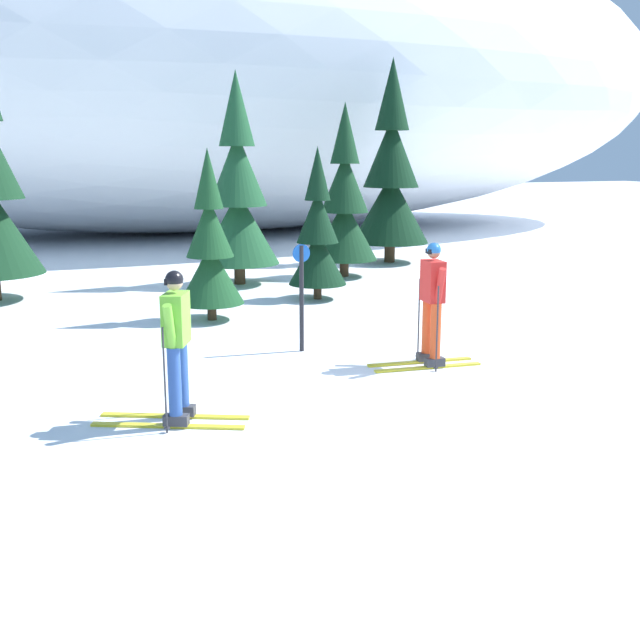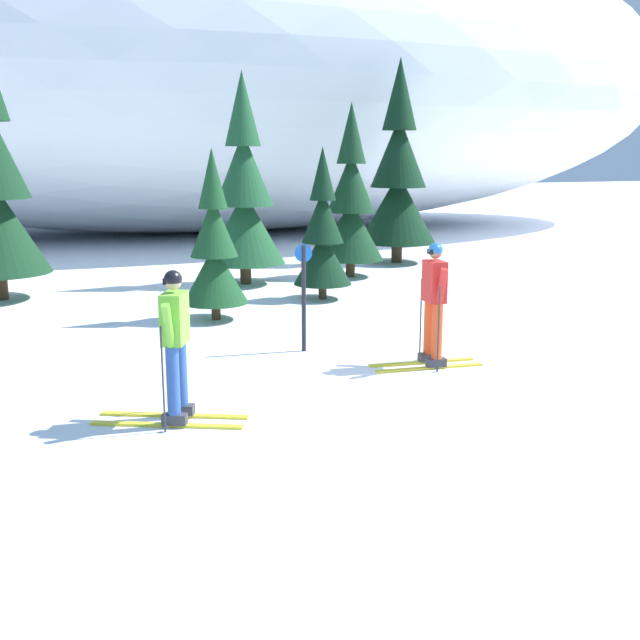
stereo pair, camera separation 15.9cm
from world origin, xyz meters
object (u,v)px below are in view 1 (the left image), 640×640
object	(u,v)px
skier_red_jacket	(432,302)
pine_tree_center	(238,197)
skier_lime_jacket	(176,344)
pine_tree_far_right	(391,179)
pine_tree_center_left	(210,250)
pine_tree_right	(345,205)
trail_marker_post	(302,292)
pine_tree_center_right	(318,236)

from	to	relation	value
skier_red_jacket	pine_tree_center	size ratio (longest dim) A/B	0.37
skier_lime_jacket	pine_tree_far_right	bearing A→B (deg)	53.20
pine_tree_center_left	pine_tree_right	size ratio (longest dim) A/B	0.74
pine_tree_center_left	pine_tree_right	bearing A→B (deg)	41.48
pine_tree_center_left	trail_marker_post	xyz separation A→B (m)	(0.76, -2.79, -0.37)
skier_red_jacket	pine_tree_center	distance (m)	8.08
pine_tree_center_left	pine_tree_center	size ratio (longest dim) A/B	0.64
pine_tree_center_left	pine_tree_far_right	distance (m)	8.83
pine_tree_center_right	pine_tree_far_right	bearing A→B (deg)	48.53
skier_red_jacket	pine_tree_center_left	bearing A→B (deg)	117.54
pine_tree_right	trail_marker_post	xyz separation A→B (m)	(-3.61, -6.66, -0.84)
pine_tree_center	trail_marker_post	size ratio (longest dim) A/B	2.90
skier_red_jacket	pine_tree_center_left	size ratio (longest dim) A/B	0.57
pine_tree_center_right	pine_tree_right	size ratio (longest dim) A/B	0.75
skier_red_jacket	trail_marker_post	distance (m)	2.08
pine_tree_right	pine_tree_far_right	xyz separation A→B (m)	(2.24, 1.90, 0.56)
pine_tree_center_left	trail_marker_post	distance (m)	2.92
pine_tree_far_right	skier_red_jacket	bearing A→B (deg)	-113.59
pine_tree_right	pine_tree_center	bearing A→B (deg)	-176.88
skier_lime_jacket	pine_tree_center	xyz separation A→B (m)	(3.29, 9.06, 1.12)
skier_lime_jacket	pine_tree_far_right	world-z (taller)	pine_tree_far_right
skier_red_jacket	trail_marker_post	world-z (taller)	skier_red_jacket
pine_tree_center_right	pine_tree_center	bearing A→B (deg)	112.53
skier_red_jacket	pine_tree_right	world-z (taller)	pine_tree_right
pine_tree_far_right	pine_tree_center_left	bearing A→B (deg)	-138.93
pine_tree_center	pine_tree_right	size ratio (longest dim) A/B	1.15
skier_red_jacket	pine_tree_right	size ratio (longest dim) A/B	0.42
pine_tree_far_right	trail_marker_post	world-z (taller)	pine_tree_far_right
pine_tree_right	pine_tree_far_right	distance (m)	2.99
trail_marker_post	pine_tree_center_right	bearing A→B (deg)	65.31
pine_tree_center_left	pine_tree_right	distance (m)	5.85
pine_tree_center_right	trail_marker_post	xyz separation A→B (m)	(-1.85, -4.04, -0.39)
pine_tree_right	pine_tree_far_right	world-z (taller)	pine_tree_far_right
pine_tree_center_right	pine_tree_far_right	distance (m)	6.11
skier_lime_jacket	pine_tree_center_left	world-z (taller)	pine_tree_center_left
pine_tree_center_right	pine_tree_right	xyz separation A→B (m)	(1.75, 2.62, 0.45)
pine_tree_center_left	pine_tree_center	world-z (taller)	pine_tree_center
pine_tree_center_right	pine_tree_center_left	bearing A→B (deg)	-154.61
skier_lime_jacket	trail_marker_post	world-z (taller)	skier_lime_jacket
skier_lime_jacket	trail_marker_post	size ratio (longest dim) A/B	1.06
skier_red_jacket	pine_tree_far_right	size ratio (longest dim) A/B	0.32
pine_tree_center_left	pine_tree_center_right	size ratio (longest dim) A/B	0.99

